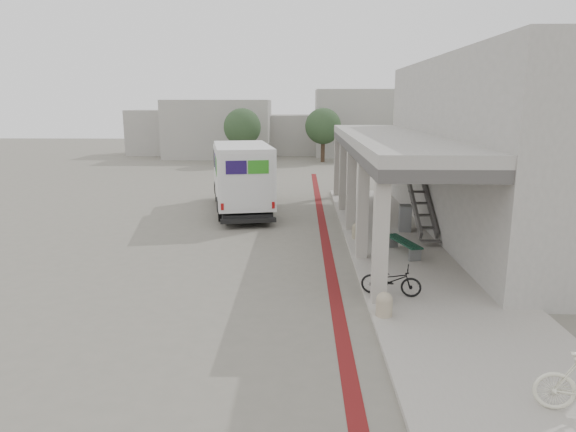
{
  "coord_description": "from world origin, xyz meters",
  "views": [
    {
      "loc": [
        0.03,
        -16.35,
        5.27
      ],
      "look_at": [
        -0.39,
        0.17,
        1.6
      ],
      "focal_mm": 32.0,
      "sensor_mm": 36.0,
      "label": 1
    }
  ],
  "objects_px": {
    "bench": "(403,244)",
    "utility_cabinet": "(405,218)",
    "bicycle_black": "(391,280)",
    "fedex_truck": "(241,175)"
  },
  "relations": [
    {
      "from": "fedex_truck",
      "to": "utility_cabinet",
      "type": "distance_m",
      "value": 8.45
    },
    {
      "from": "bicycle_black",
      "to": "utility_cabinet",
      "type": "bearing_deg",
      "value": -0.24
    },
    {
      "from": "bench",
      "to": "utility_cabinet",
      "type": "bearing_deg",
      "value": 61.83
    },
    {
      "from": "fedex_truck",
      "to": "bicycle_black",
      "type": "xyz_separation_m",
      "value": [
        5.39,
        -11.56,
        -1.24
      ]
    },
    {
      "from": "fedex_truck",
      "to": "bicycle_black",
      "type": "height_order",
      "value": "fedex_truck"
    },
    {
      "from": "fedex_truck",
      "to": "utility_cabinet",
      "type": "bearing_deg",
      "value": -41.65
    },
    {
      "from": "utility_cabinet",
      "to": "bicycle_black",
      "type": "height_order",
      "value": "utility_cabinet"
    },
    {
      "from": "utility_cabinet",
      "to": "fedex_truck",
      "type": "bearing_deg",
      "value": 155.57
    },
    {
      "from": "utility_cabinet",
      "to": "bicycle_black",
      "type": "relative_size",
      "value": 0.65
    },
    {
      "from": "fedex_truck",
      "to": "bench",
      "type": "distance_m",
      "value": 10.1
    }
  ]
}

